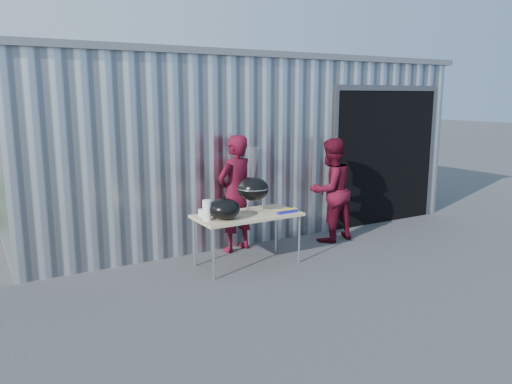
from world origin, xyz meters
TOP-DOWN VIEW (x-y plane):
  - ground at (0.00, 0.00)m, footprint 80.00×80.00m
  - building at (0.92, 4.59)m, footprint 8.20×6.20m
  - folding_table at (-0.19, 0.85)m, footprint 1.50×0.75m
  - kettle_grill at (-0.07, 0.91)m, footprint 0.47×0.47m
  - grill_lid at (-0.61, 0.75)m, footprint 0.44×0.44m
  - paper_towels at (-0.85, 0.80)m, footprint 0.12×0.12m
  - white_tub at (-0.74, 1.03)m, footprint 0.20×0.15m
  - foil_box at (0.32, 0.60)m, footprint 0.32×0.05m
  - person_cook at (-0.02, 1.54)m, footprint 0.76×0.60m
  - person_bystander at (1.61, 1.23)m, footprint 0.90×0.73m

SIDE VIEW (x-z plane):
  - ground at x=0.00m, z-range 0.00..0.00m
  - folding_table at x=-0.19m, z-range 0.33..1.08m
  - foil_box at x=0.32m, z-range 0.75..0.81m
  - white_tub at x=-0.74m, z-range 0.75..0.85m
  - person_bystander at x=1.61m, z-range 0.00..1.73m
  - paper_towels at x=-0.85m, z-range 0.75..1.03m
  - grill_lid at x=-0.61m, z-range 0.74..1.05m
  - person_cook at x=-0.02m, z-range 0.00..1.82m
  - kettle_grill at x=-0.07m, z-range 0.69..1.64m
  - building at x=0.92m, z-range -0.01..3.09m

